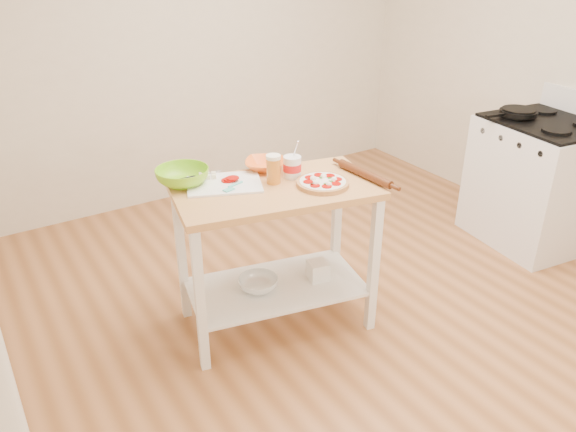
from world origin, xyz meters
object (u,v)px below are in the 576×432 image
at_px(cutting_board, 224,183).
at_px(shelf_glass_bowl, 258,284).
at_px(pizza, 323,183).
at_px(rolling_pin, 365,174).
at_px(yogurt_tub, 292,167).
at_px(prep_island, 276,228).
at_px(knife, 194,177).
at_px(spatula, 232,187).
at_px(shelf_bin, 318,270).
at_px(skillet, 518,112).
at_px(orange_bowl, 265,165).
at_px(beer_pint, 273,169).
at_px(gas_stove, 536,182).
at_px(green_bowl, 182,176).

bearing_deg(cutting_board, shelf_glass_bowl, -31.80).
height_order(pizza, shelf_glass_bowl, pizza).
bearing_deg(rolling_pin, cutting_board, 154.10).
distance_m(yogurt_tub, shelf_glass_bowl, 0.72).
bearing_deg(cutting_board, prep_island, -16.02).
height_order(knife, shelf_glass_bowl, knife).
distance_m(prep_island, cutting_board, 0.39).
xyz_separation_m(spatula, shelf_bin, (0.46, -0.16, -0.60)).
distance_m(skillet, spatula, 2.30).
relative_size(skillet, knife, 1.55).
relative_size(rolling_pin, shelf_bin, 3.57).
bearing_deg(orange_bowl, cutting_board, -167.28).
height_order(beer_pint, rolling_pin, beer_pint).
distance_m(prep_island, skillet, 2.11).
bearing_deg(gas_stove, pizza, -173.16).
bearing_deg(beer_pint, skillet, 0.13).
relative_size(prep_island, beer_pint, 7.39).
height_order(spatula, shelf_glass_bowl, spatula).
distance_m(spatula, green_bowl, 0.29).
height_order(green_bowl, shelf_bin, green_bowl).
bearing_deg(orange_bowl, beer_pint, -107.43).
distance_m(cutting_board, orange_bowl, 0.31).
bearing_deg(orange_bowl, shelf_glass_bowl, -130.47).
distance_m(gas_stove, rolling_pin, 1.77).
relative_size(skillet, orange_bowl, 1.81).
relative_size(knife, orange_bowl, 1.17).
xyz_separation_m(green_bowl, yogurt_tub, (0.56, -0.24, 0.02)).
distance_m(green_bowl, shelf_bin, 0.98).
height_order(skillet, cutting_board, skillet).
xyz_separation_m(pizza, beer_pint, (-0.21, 0.17, 0.07)).
xyz_separation_m(pizza, spatula, (-0.44, 0.21, -0.00)).
relative_size(cutting_board, beer_pint, 2.99).
height_order(prep_island, orange_bowl, orange_bowl).
xyz_separation_m(cutting_board, spatula, (0.01, -0.09, 0.01)).
bearing_deg(rolling_pin, skillet, 7.84).
distance_m(beer_pint, shelf_bin, 0.71).
bearing_deg(gas_stove, beer_pint, -177.66).
bearing_deg(beer_pint, shelf_bin, -27.79).
bearing_deg(pizza, shelf_glass_bowl, 156.69).
bearing_deg(shelf_bin, prep_island, 163.70).
distance_m(spatula, beer_pint, 0.25).
relative_size(pizza, rolling_pin, 0.71).
bearing_deg(orange_bowl, shelf_bin, -62.23).
bearing_deg(shelf_glass_bowl, rolling_pin, -17.49).
bearing_deg(yogurt_tub, skillet, -0.28).
bearing_deg(knife, orange_bowl, -11.69).
bearing_deg(shelf_bin, cutting_board, 152.09).
bearing_deg(cutting_board, pizza, -11.34).
relative_size(yogurt_tub, rolling_pin, 0.54).
xyz_separation_m(skillet, rolling_pin, (-1.60, -0.22, -0.05)).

